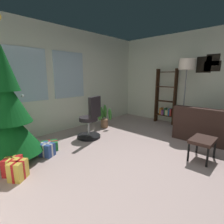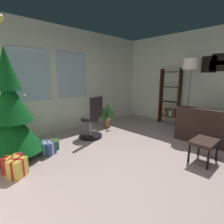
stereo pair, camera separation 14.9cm
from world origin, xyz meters
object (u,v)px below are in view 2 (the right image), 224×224
(floor_lamp, at_px, (191,68))
(potted_plant, at_px, (106,117))
(gift_box_red, at_px, (13,164))
(footstool, at_px, (204,143))
(holiday_tree, at_px, (12,115))
(gift_box_green, at_px, (51,145))
(gift_box_blue, at_px, (48,148))
(bookshelf, at_px, (170,100))
(office_chair, at_px, (92,122))
(gift_box_gold, at_px, (18,168))

(floor_lamp, xyz_separation_m, potted_plant, (-1.40, 1.73, -1.34))
(gift_box_red, bearing_deg, floor_lamp, -13.88)
(footstool, relative_size, potted_plant, 0.75)
(footstool, relative_size, holiday_tree, 0.22)
(gift_box_green, height_order, gift_box_blue, gift_box_blue)
(holiday_tree, distance_m, gift_box_green, 0.96)
(gift_box_red, distance_m, potted_plant, 2.74)
(bookshelf, relative_size, floor_lamp, 0.88)
(gift_box_red, relative_size, office_chair, 0.32)
(gift_box_blue, height_order, office_chair, office_chair)
(potted_plant, bearing_deg, gift_box_gold, -160.49)
(gift_box_blue, relative_size, office_chair, 0.30)
(holiday_tree, xyz_separation_m, gift_box_gold, (-0.16, -0.66, -0.67))
(footstool, relative_size, gift_box_gold, 1.69)
(gift_box_green, height_order, floor_lamp, floor_lamp)
(gift_box_blue, xyz_separation_m, office_chair, (1.18, 0.14, 0.28))
(gift_box_gold, xyz_separation_m, potted_plant, (2.62, 0.93, 0.19))
(gift_box_red, distance_m, gift_box_blue, 0.68)
(gift_box_gold, xyz_separation_m, office_chair, (1.82, 0.54, 0.26))
(bookshelf, bearing_deg, floor_lamp, -114.62)
(floor_lamp, bearing_deg, potted_plant, 129.02)
(footstool, xyz_separation_m, gift_box_red, (-2.48, 1.95, -0.20))
(gift_box_red, xyz_separation_m, bookshelf, (4.34, -0.32, 0.61))
(gift_box_green, xyz_separation_m, potted_plant, (1.82, 0.31, 0.24))
(office_chair, height_order, bookshelf, bookshelf)
(gift_box_blue, bearing_deg, gift_box_gold, -147.85)
(floor_lamp, bearing_deg, gift_box_gold, 168.77)
(gift_box_gold, relative_size, office_chair, 0.30)
(bookshelf, bearing_deg, office_chair, 165.38)
(gift_box_red, bearing_deg, gift_box_blue, 17.40)
(holiday_tree, distance_m, gift_box_blue, 0.88)
(gift_box_blue, distance_m, bookshelf, 3.78)
(gift_box_green, xyz_separation_m, office_chair, (1.02, -0.08, 0.31))
(gift_box_red, xyz_separation_m, office_chair, (1.83, 0.34, 0.26))
(gift_box_gold, distance_m, bookshelf, 4.37)
(office_chair, bearing_deg, floor_lamp, -31.25)
(floor_lamp, bearing_deg, gift_box_blue, 160.47)
(footstool, bearing_deg, holiday_tree, 133.83)
(gift_box_green, distance_m, potted_plant, 1.86)
(bookshelf, bearing_deg, gift_box_green, 168.29)
(footstool, xyz_separation_m, holiday_tree, (-2.31, 2.41, 0.47))
(office_chair, bearing_deg, gift_box_blue, -173.32)
(gift_box_green, distance_m, gift_box_blue, 0.27)
(floor_lamp, bearing_deg, gift_box_green, 156.31)
(gift_box_gold, height_order, office_chair, office_chair)
(gift_box_green, bearing_deg, office_chair, -4.25)
(holiday_tree, xyz_separation_m, floor_lamp, (3.86, -1.45, 0.86))
(footstool, bearing_deg, gift_box_blue, 130.40)
(floor_lamp, relative_size, potted_plant, 2.75)
(gift_box_red, xyz_separation_m, gift_box_green, (0.81, 0.42, -0.05))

